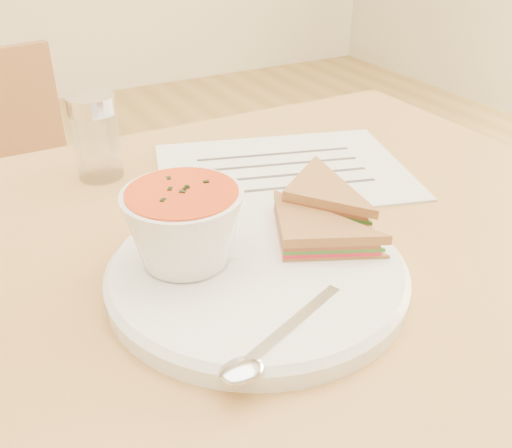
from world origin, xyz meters
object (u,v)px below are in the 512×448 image
chair_far (28,268)px  soup_bowl (184,230)px  condiment_shaker (96,137)px  plate (257,274)px

chair_far → soup_bowl: (0.11, -0.65, 0.40)m
chair_far → condiment_shaker: (0.10, -0.38, 0.40)m
condiment_shaker → chair_far: bearing=104.2°
plate → soup_bowl: 0.08m
plate → condiment_shaker: condiment_shaker is taller
soup_bowl → condiment_shaker: size_ratio=1.03×
plate → soup_bowl: (-0.06, 0.04, 0.05)m
plate → soup_bowl: size_ratio=2.57×
chair_far → soup_bowl: 0.77m
soup_bowl → condiment_shaker: (-0.01, 0.27, -0.00)m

